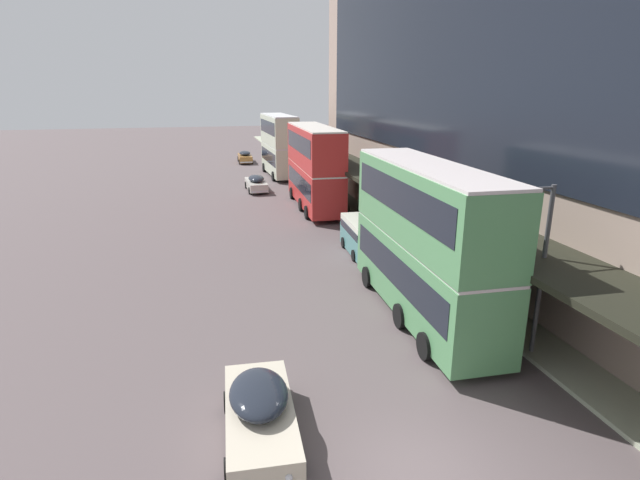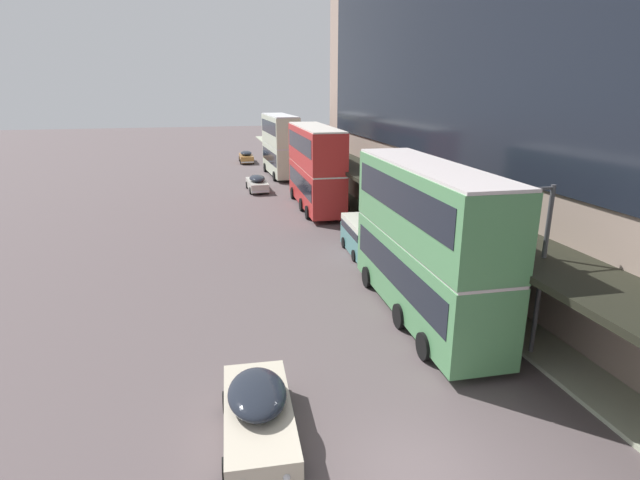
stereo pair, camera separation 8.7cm
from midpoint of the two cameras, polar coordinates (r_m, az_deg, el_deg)
The scene contains 10 objects.
ground at distance 14.09m, azimuth 11.24°, elevation -24.58°, with size 240.00×240.00×0.00m, color #594D4E.
transit_bus_kerbside_front at distance 39.66m, azimuth -0.72°, elevation 8.58°, with size 3.01×11.18×6.43m.
transit_bus_kerbside_rear at distance 54.83m, azimuth -4.76°, elevation 10.93°, with size 2.88×9.59×6.52m.
transit_bus_kerbside_far at distance 20.58m, azimuth 11.79°, elevation 0.25°, with size 2.96×10.76×6.45m.
sedan_lead_mid at distance 65.74m, azimuth -8.61°, elevation 9.39°, with size 1.83×4.79×1.53m.
sedan_lead_near at distance 47.26m, azimuth -7.36°, elevation 6.48°, with size 1.82×4.85×1.50m.
sedan_far_back at distance 14.47m, azimuth -7.07°, elevation -19.08°, with size 2.15×4.86×1.59m.
vw_van at distance 29.10m, azimuth 4.82°, elevation 0.63°, with size 2.06×4.63×1.96m.
pedestrian_at_kerb at distance 22.87m, azimuth 21.48°, elevation -4.96°, with size 0.59×0.36×1.86m.
street_lamp at distance 18.54m, azimuth 23.66°, elevation -1.82°, with size 1.50×0.28×6.10m.
Camera 1 is at (-4.90, -9.41, 9.28)m, focal length 28.00 mm.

